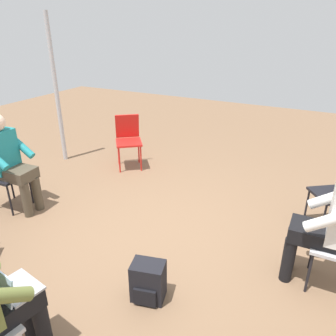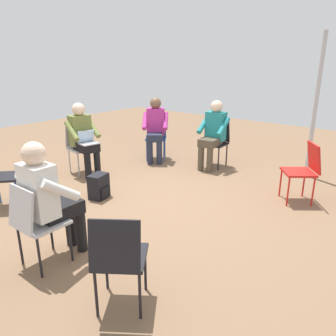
{
  "view_description": "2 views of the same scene",
  "coord_description": "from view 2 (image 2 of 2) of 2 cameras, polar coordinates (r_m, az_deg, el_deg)",
  "views": [
    {
      "loc": [
        -1.51,
        2.49,
        2.21
      ],
      "look_at": [
        -0.03,
        -0.38,
        0.76
      ],
      "focal_mm": 35.0,
      "sensor_mm": 36.0,
      "label": 1
    },
    {
      "loc": [
        -3.18,
        -2.92,
        1.93
      ],
      "look_at": [
        -0.03,
        -0.37,
        0.58
      ],
      "focal_mm": 35.0,
      "sensor_mm": 36.0,
      "label": 2
    }
  ],
  "objects": [
    {
      "name": "chair_southeast",
      "position": [
        4.92,
        22.61,
        -0.01
      ],
      "size": [
        0.58,
        0.58,
        0.85
      ],
      "rotation": [
        0.0,
        0.0,
        0.66
      ],
      "color": "red",
      "rests_on": "ground"
    },
    {
      "name": "person_in_magenta",
      "position": [
        6.44,
        -2.2,
        7.29
      ],
      "size": [
        0.63,
        0.63,
        1.24
      ],
      "rotation": [
        0.0,
        0.0,
        2.21
      ],
      "color": "#23283D",
      "rests_on": "ground"
    },
    {
      "name": "ground_plane",
      "position": [
        4.73,
        -3.3,
        -5.74
      ],
      "size": [
        14.0,
        14.0,
        0.0
      ],
      "primitive_type": "plane",
      "color": "brown"
    },
    {
      "name": "chair_north",
      "position": [
        6.01,
        -15.16,
        3.92
      ],
      "size": [
        0.46,
        0.5,
        0.85
      ],
      "rotation": [
        0.0,
        0.0,
        2.97
      ],
      "color": "#B7B7BC",
      "rests_on": "ground"
    },
    {
      "name": "person_in_white",
      "position": [
        3.34,
        -20.09,
        -4.5
      ],
      "size": [
        0.52,
        0.49,
        1.24
      ],
      "rotation": [
        0.0,
        0.0,
        -1.56
      ],
      "color": "black",
      "rests_on": "ground"
    },
    {
      "name": "chair_east",
      "position": [
        6.23,
        8.51,
        4.85
      ],
      "size": [
        0.46,
        0.43,
        0.85
      ],
      "rotation": [
        0.0,
        0.0,
        1.64
      ],
      "color": "black",
      "rests_on": "ground"
    },
    {
      "name": "chair_west",
      "position": [
        3.35,
        -22.14,
        -8.44
      ],
      "size": [
        0.44,
        0.4,
        0.85
      ],
      "rotation": [
        0.0,
        0.0,
        -1.56
      ],
      "color": "#B7B7BC",
      "rests_on": "ground"
    },
    {
      "name": "chair_northeast",
      "position": [
        6.64,
        -2.07,
        5.89
      ],
      "size": [
        0.58,
        0.57,
        0.85
      ],
      "rotation": [
        0.0,
        0.0,
        2.21
      ],
      "color": "#1E4799",
      "rests_on": "ground"
    },
    {
      "name": "person_in_teal",
      "position": [
        6.04,
        7.88,
        6.38
      ],
      "size": [
        0.54,
        0.52,
        1.24
      ],
      "rotation": [
        0.0,
        0.0,
        1.64
      ],
      "color": "#4C4233",
      "rests_on": "ground"
    },
    {
      "name": "chair_southwest",
      "position": [
        2.63,
        -8.59,
        -14.88
      ],
      "size": [
        0.58,
        0.57,
        0.85
      ],
      "rotation": [
        0.0,
        0.0,
        -0.95
      ],
      "color": "black",
      "rests_on": "ground"
    },
    {
      "name": "backpack_near_laptop_user",
      "position": [
        4.88,
        -11.96,
        -3.35
      ],
      "size": [
        0.32,
        0.29,
        0.36
      ],
      "rotation": [
        0.0,
        0.0,
        0.24
      ],
      "color": "black",
      "rests_on": "ground"
    },
    {
      "name": "tent_pole_near",
      "position": [
        5.95,
        24.26,
        9.56
      ],
      "size": [
        0.07,
        0.07,
        2.36
      ],
      "primitive_type": "cylinder",
      "color": "#B2B2B7",
      "rests_on": "ground"
    },
    {
      "name": "person_with_laptop",
      "position": [
        5.82,
        -14.56,
        5.5
      ],
      "size": [
        0.55,
        0.57,
        1.24
      ],
      "rotation": [
        0.0,
        0.0,
        2.97
      ],
      "color": "black",
      "rests_on": "ground"
    }
  ]
}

